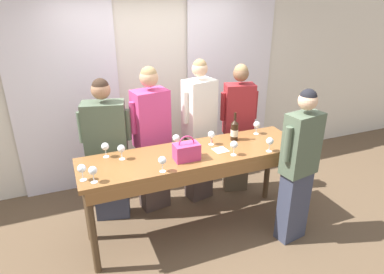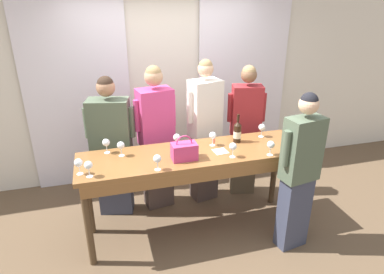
{
  "view_description": "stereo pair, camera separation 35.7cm",
  "coord_description": "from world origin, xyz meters",
  "px_view_note": "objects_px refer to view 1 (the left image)",
  "views": [
    {
      "loc": [
        -1.22,
        -2.98,
        2.55
      ],
      "look_at": [
        0.0,
        0.07,
        1.13
      ],
      "focal_mm": 32.0,
      "sensor_mm": 36.0,
      "label": 1
    },
    {
      "loc": [
        -0.88,
        -3.09,
        2.55
      ],
      "look_at": [
        0.0,
        0.07,
        1.13
      ],
      "focal_mm": 32.0,
      "sensor_mm": 36.0,
      "label": 2
    }
  ],
  "objects_px": {
    "wine_glass_center_mid": "(270,141)",
    "tasting_bar": "(195,164)",
    "wine_bottle": "(234,130)",
    "wine_glass_back_mid": "(121,149)",
    "handbag": "(187,151)",
    "guest_striped_shirt": "(238,128)",
    "host_pouring": "(299,167)",
    "wine_glass_front_mid": "(234,145)",
    "wine_glass_center_right": "(257,125)",
    "guest_cream_sweater": "(199,131)",
    "wine_glass_front_left": "(82,169)",
    "wine_glass_back_right": "(176,138)",
    "wine_glass_front_right": "(105,147)",
    "guest_olive_jacket": "(107,152)",
    "wine_glass_near_host": "(93,171)",
    "guest_pink_top": "(152,140)",
    "wine_glass_back_left": "(211,135)",
    "wine_glass_center_left": "(162,161)"
  },
  "relations": [
    {
      "from": "tasting_bar",
      "to": "wine_glass_front_right",
      "type": "bearing_deg",
      "value": 163.21
    },
    {
      "from": "wine_glass_back_mid",
      "to": "wine_glass_back_right",
      "type": "bearing_deg",
      "value": 4.26
    },
    {
      "from": "guest_pink_top",
      "to": "tasting_bar",
      "type": "bearing_deg",
      "value": -65.53
    },
    {
      "from": "wine_glass_near_host",
      "to": "guest_striped_shirt",
      "type": "relative_size",
      "value": 0.09
    },
    {
      "from": "wine_glass_center_left",
      "to": "wine_bottle",
      "type": "bearing_deg",
      "value": 22.52
    },
    {
      "from": "handbag",
      "to": "wine_glass_near_host",
      "type": "xyz_separation_m",
      "value": [
        -0.92,
        -0.11,
        0.02
      ]
    },
    {
      "from": "wine_bottle",
      "to": "wine_glass_front_right",
      "type": "bearing_deg",
      "value": 175.85
    },
    {
      "from": "handbag",
      "to": "wine_glass_front_right",
      "type": "height_order",
      "value": "handbag"
    },
    {
      "from": "wine_glass_near_host",
      "to": "guest_cream_sweater",
      "type": "distance_m",
      "value": 1.61
    },
    {
      "from": "handbag",
      "to": "guest_striped_shirt",
      "type": "height_order",
      "value": "guest_striped_shirt"
    },
    {
      "from": "wine_glass_near_host",
      "to": "wine_glass_center_mid",
      "type": "bearing_deg",
      "value": -1.3
    },
    {
      "from": "wine_glass_back_right",
      "to": "guest_cream_sweater",
      "type": "relative_size",
      "value": 0.09
    },
    {
      "from": "wine_glass_back_mid",
      "to": "guest_pink_top",
      "type": "relative_size",
      "value": 0.09
    },
    {
      "from": "host_pouring",
      "to": "wine_glass_front_mid",
      "type": "bearing_deg",
      "value": 151.62
    },
    {
      "from": "wine_glass_near_host",
      "to": "host_pouring",
      "type": "height_order",
      "value": "host_pouring"
    },
    {
      "from": "wine_glass_front_left",
      "to": "wine_glass_center_right",
      "type": "relative_size",
      "value": 1.0
    },
    {
      "from": "wine_glass_front_left",
      "to": "wine_glass_back_left",
      "type": "bearing_deg",
      "value": 11.07
    },
    {
      "from": "wine_bottle",
      "to": "wine_glass_back_mid",
      "type": "xyz_separation_m",
      "value": [
        -1.27,
        -0.01,
        -0.0
      ]
    },
    {
      "from": "wine_glass_center_mid",
      "to": "wine_glass_back_right",
      "type": "relative_size",
      "value": 1.0
    },
    {
      "from": "wine_glass_back_mid",
      "to": "wine_glass_near_host",
      "type": "relative_size",
      "value": 1.0
    },
    {
      "from": "wine_bottle",
      "to": "wine_glass_front_left",
      "type": "distance_m",
      "value": 1.7
    },
    {
      "from": "tasting_bar",
      "to": "wine_glass_center_right",
      "type": "xyz_separation_m",
      "value": [
        0.87,
        0.22,
        0.23
      ]
    },
    {
      "from": "wine_glass_center_mid",
      "to": "guest_cream_sweater",
      "type": "height_order",
      "value": "guest_cream_sweater"
    },
    {
      "from": "wine_glass_center_right",
      "to": "wine_glass_back_left",
      "type": "bearing_deg",
      "value": -173.15
    },
    {
      "from": "wine_glass_front_left",
      "to": "wine_glass_back_mid",
      "type": "distance_m",
      "value": 0.49
    },
    {
      "from": "tasting_bar",
      "to": "guest_cream_sweater",
      "type": "relative_size",
      "value": 1.31
    },
    {
      "from": "guest_pink_top",
      "to": "wine_glass_back_left",
      "type": "bearing_deg",
      "value": -42.58
    },
    {
      "from": "wine_glass_front_mid",
      "to": "wine_glass_back_right",
      "type": "bearing_deg",
      "value": 142.56
    },
    {
      "from": "guest_olive_jacket",
      "to": "guest_striped_shirt",
      "type": "xyz_separation_m",
      "value": [
        1.67,
        0.0,
        0.04
      ]
    },
    {
      "from": "guest_pink_top",
      "to": "guest_striped_shirt",
      "type": "bearing_deg",
      "value": -0.0
    },
    {
      "from": "wine_glass_center_mid",
      "to": "wine_glass_center_right",
      "type": "relative_size",
      "value": 1.0
    },
    {
      "from": "wine_glass_front_left",
      "to": "guest_cream_sweater",
      "type": "height_order",
      "value": "guest_cream_sweater"
    },
    {
      "from": "wine_glass_center_mid",
      "to": "wine_glass_near_host",
      "type": "xyz_separation_m",
      "value": [
        -1.79,
        0.04,
        -0.0
      ]
    },
    {
      "from": "guest_striped_shirt",
      "to": "host_pouring",
      "type": "height_order",
      "value": "guest_striped_shirt"
    },
    {
      "from": "tasting_bar",
      "to": "wine_glass_back_right",
      "type": "xyz_separation_m",
      "value": [
        -0.14,
        0.2,
        0.23
      ]
    },
    {
      "from": "handbag",
      "to": "guest_cream_sweater",
      "type": "xyz_separation_m",
      "value": [
        0.44,
        0.72,
        -0.13
      ]
    },
    {
      "from": "guest_cream_sweater",
      "to": "wine_glass_front_left",
      "type": "bearing_deg",
      "value": -152.23
    },
    {
      "from": "wine_glass_back_mid",
      "to": "guest_cream_sweater",
      "type": "bearing_deg",
      "value": 24.81
    },
    {
      "from": "wine_glass_center_right",
      "to": "guest_striped_shirt",
      "type": "bearing_deg",
      "value": 91.2
    },
    {
      "from": "handbag",
      "to": "wine_glass_back_mid",
      "type": "relative_size",
      "value": 1.63
    },
    {
      "from": "tasting_bar",
      "to": "wine_glass_near_host",
      "type": "bearing_deg",
      "value": -169.16
    },
    {
      "from": "wine_glass_front_right",
      "to": "guest_olive_jacket",
      "type": "distance_m",
      "value": 0.44
    },
    {
      "from": "tasting_bar",
      "to": "wine_bottle",
      "type": "distance_m",
      "value": 0.61
    },
    {
      "from": "wine_glass_front_mid",
      "to": "wine_glass_back_left",
      "type": "xyz_separation_m",
      "value": [
        -0.11,
        0.32,
        0.0
      ]
    },
    {
      "from": "wine_bottle",
      "to": "wine_glass_back_mid",
      "type": "height_order",
      "value": "wine_bottle"
    },
    {
      "from": "handbag",
      "to": "guest_pink_top",
      "type": "distance_m",
      "value": 0.76
    },
    {
      "from": "tasting_bar",
      "to": "host_pouring",
      "type": "bearing_deg",
      "value": -27.91
    },
    {
      "from": "wine_glass_front_left",
      "to": "wine_glass_back_mid",
      "type": "relative_size",
      "value": 1.0
    },
    {
      "from": "wine_glass_center_mid",
      "to": "tasting_bar",
      "type": "bearing_deg",
      "value": 161.91
    },
    {
      "from": "wine_glass_center_mid",
      "to": "guest_pink_top",
      "type": "xyz_separation_m",
      "value": [
        -1.03,
        0.88,
        -0.17
      ]
    }
  ]
}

